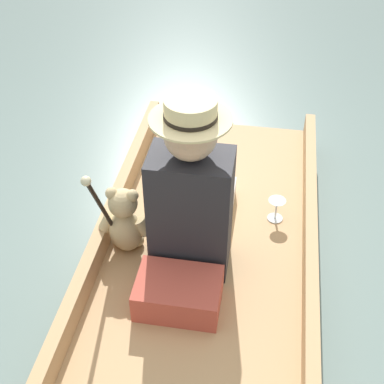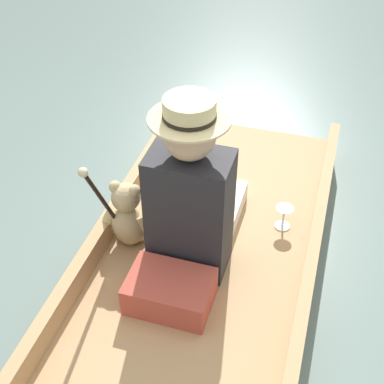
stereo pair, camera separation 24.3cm
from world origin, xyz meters
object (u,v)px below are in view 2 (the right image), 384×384
at_px(wine_glass, 284,213).
at_px(walking_cane, 102,199).
at_px(teddy_bear, 128,216).
at_px(seated_person, 194,197).

bearing_deg(wine_glass, walking_cane, -148.96).
distance_m(teddy_bear, walking_cane, 0.25).
bearing_deg(teddy_bear, walking_cane, -113.69).
bearing_deg(seated_person, walking_cane, -160.35).
height_order(teddy_bear, walking_cane, walking_cane).
distance_m(teddy_bear, wine_glass, 0.82).
height_order(seated_person, walking_cane, seated_person).
relative_size(wine_glass, walking_cane, 0.20).
relative_size(seated_person, wine_glass, 7.02).
height_order(wine_glass, walking_cane, walking_cane).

